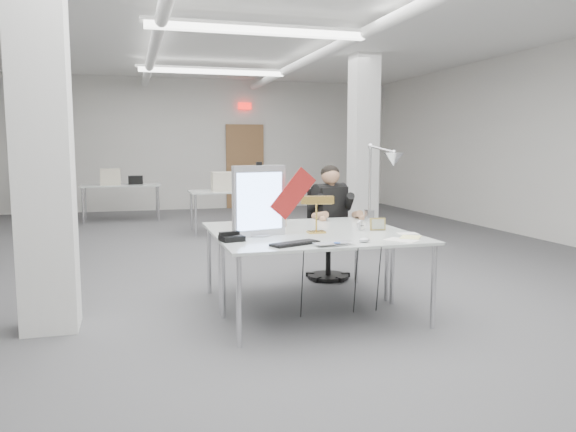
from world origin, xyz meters
name	(u,v)px	position (x,y,z in m)	size (l,w,h in m)	color
room_shell	(261,135)	(0.04, 0.13, 1.69)	(10.04, 14.04, 3.24)	#47474A
desk_main	(325,240)	(0.00, -2.50, 0.74)	(1.80, 0.90, 0.03)	silver
desk_second	(296,226)	(0.00, -1.60, 0.74)	(1.80, 0.90, 0.03)	silver
bg_desk_a	(234,191)	(0.20, 3.00, 0.74)	(1.60, 0.80, 0.03)	silver
bg_desk_b	(121,185)	(-1.80, 5.20, 0.74)	(1.60, 0.80, 0.03)	silver
filing_cabinet	(44,189)	(-3.50, 6.65, 0.60)	(0.45, 0.55, 1.20)	gray
office_chair	(328,238)	(0.60, -0.93, 0.49)	(0.48, 0.48, 0.97)	black
seated_person	(330,203)	(0.60, -0.98, 0.90)	(0.53, 0.67, 1.00)	black
monitor	(259,201)	(-0.52, -2.20, 1.07)	(0.51, 0.05, 0.63)	silver
pennant	(293,193)	(-0.21, -2.23, 1.13)	(0.46, 0.01, 0.19)	maroon
keyboard	(295,243)	(-0.34, -2.71, 0.77)	(0.43, 0.14, 0.02)	black
laptop	(337,245)	(-0.04, -2.88, 0.77)	(0.33, 0.21, 0.03)	#B4B4B9
mouse	(364,240)	(0.25, -2.76, 0.77)	(0.10, 0.06, 0.04)	silver
bankers_lamp	(316,214)	(0.03, -2.17, 0.94)	(0.32, 0.13, 0.36)	#B68638
desk_phone	(232,238)	(-0.80, -2.39, 0.78)	(0.19, 0.17, 0.05)	black
picture_frame_left	(242,229)	(-0.67, -2.16, 0.82)	(0.15, 0.01, 0.12)	#A97449
picture_frame_right	(378,224)	(0.65, -2.17, 0.81)	(0.15, 0.01, 0.12)	olive
desk_clock	(361,225)	(0.49, -2.12, 0.81)	(0.10, 0.10, 0.03)	silver
paper_stack_a	(401,240)	(0.59, -2.76, 0.76)	(0.19, 0.26, 0.01)	white
paper_stack_b	(410,237)	(0.74, -2.65, 0.76)	(0.16, 0.23, 0.01)	#EAE48C
paper_stack_c	(408,234)	(0.82, -2.45, 0.76)	(0.18, 0.13, 0.01)	white
beige_monitor	(262,207)	(-0.33, -1.52, 0.94)	(0.39, 0.37, 0.37)	beige
architect_lamp	(380,179)	(0.85, -1.76, 1.22)	(0.25, 0.72, 0.92)	silver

